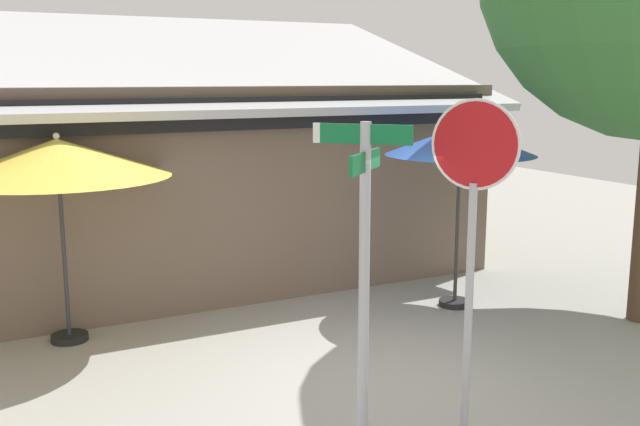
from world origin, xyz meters
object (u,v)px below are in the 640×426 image
Objects in this scene: patio_umbrella_mustard_left at (58,159)px; street_sign_post at (364,257)px; patio_umbrella_royal_blue_center at (460,143)px; stop_sign at (473,209)px.

street_sign_post is at bearing -64.64° from patio_umbrella_mustard_left.
patio_umbrella_royal_blue_center is (3.18, 2.84, 0.58)m from street_sign_post.
street_sign_post is 1.08× the size of patio_umbrella_mustard_left.
stop_sign is 1.16× the size of patio_umbrella_royal_blue_center.
stop_sign is at bearing -17.42° from street_sign_post.
street_sign_post is 0.94× the size of stop_sign.
street_sign_post reaches higher than patio_umbrella_mustard_left.
stop_sign is 4.97m from patio_umbrella_mustard_left.
stop_sign is at bearing -56.78° from patio_umbrella_mustard_left.
patio_umbrella_mustard_left is at bearing 115.36° from street_sign_post.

